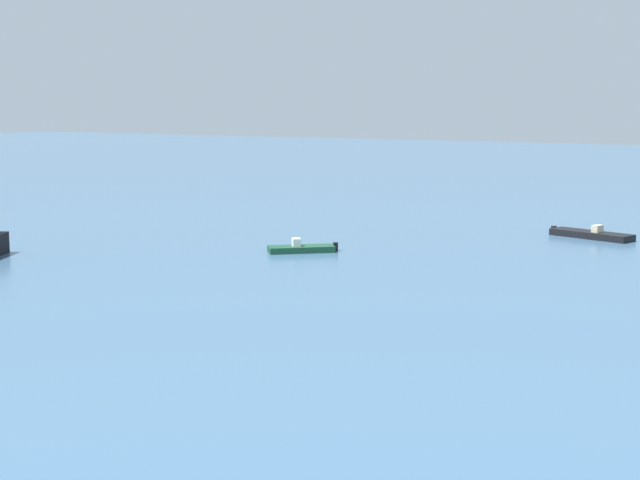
{
  "coord_description": "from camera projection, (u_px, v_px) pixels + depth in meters",
  "views": [
    {
      "loc": [
        27.54,
        -15.05,
        9.61
      ],
      "look_at": [
        -1.58,
        34.38,
        1.2
      ],
      "focal_mm": 53.49,
      "sensor_mm": 36.0,
      "label": 1
    }
  ],
  "objects": [
    {
      "name": "fishing_skiff",
      "position": [
        301.0,
        248.0,
        60.95
      ],
      "size": [
        4.12,
        3.91,
        0.9
      ],
      "color": "#19472D",
      "rests_on": "ground"
    },
    {
      "name": "small_motorboat",
      "position": [
        591.0,
        234.0,
        67.15
      ],
      "size": [
        6.25,
        3.32,
        0.97
      ],
      "color": "black",
      "rests_on": "ground"
    }
  ]
}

